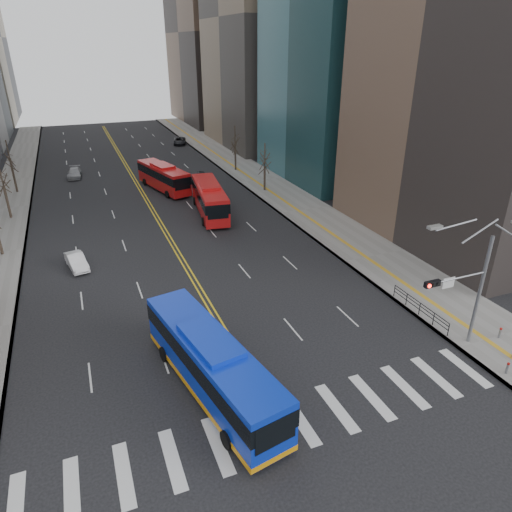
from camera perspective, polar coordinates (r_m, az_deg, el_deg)
ground at (r=26.42m, az=3.03°, el=-20.41°), size 220.00×220.00×0.00m
sidewalk_right at (r=69.33m, az=0.60°, el=9.46°), size 7.00×130.00×0.15m
sidewalk_left at (r=64.97m, az=-28.45°, el=5.29°), size 5.00×130.00×0.15m
crosswalk at (r=26.41m, az=3.03°, el=-20.40°), size 26.70×4.00×0.01m
centerline at (r=74.51m, az=-15.20°, el=9.65°), size 0.55×100.00×0.01m
office_towers at (r=85.68m, az=-18.55°, el=27.44°), size 83.00×134.00×58.00m
signal_mast at (r=31.96m, az=24.69°, el=-3.30°), size 5.37×0.37×9.39m
pedestrian_railing at (r=36.60m, az=19.80°, el=-6.00°), size 0.06×6.06×1.02m
bollards at (r=34.65m, az=28.87°, el=-10.29°), size 2.87×3.17×0.78m
street_trees at (r=53.06m, az=-20.36°, el=8.33°), size 35.20×47.20×7.60m
blue_bus at (r=27.27m, az=-5.58°, el=-13.19°), size 5.12×13.34×3.78m
red_bus_near at (r=55.11m, az=-5.84°, el=7.33°), size 4.33×12.16×3.76m
red_bus_far at (r=65.60m, az=-11.51°, el=9.80°), size 5.36×11.76×3.63m
car_white at (r=44.84m, az=-21.53°, el=-0.63°), size 2.14×4.22×1.33m
car_dark_mid at (r=70.03m, az=-6.89°, el=9.90°), size 2.24×3.87×1.24m
car_silver at (r=76.21m, az=-21.75°, el=9.62°), size 2.37×4.95×1.39m
car_dark_far at (r=96.58m, az=-9.52°, el=14.00°), size 3.54×5.37×1.37m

